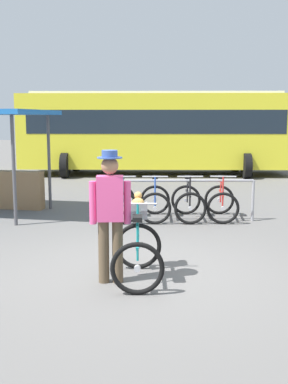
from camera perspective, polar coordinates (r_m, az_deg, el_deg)
ground_plane at (r=6.75m, az=-0.76°, el=-9.50°), size 80.00×80.00×0.00m
bike_rack_rail at (r=9.88m, az=4.01°, el=0.29°), size 3.20×0.36×0.88m
racked_bike_teal at (r=10.08m, az=-2.66°, el=-1.23°), size 0.86×1.22×0.98m
racked_bike_blue at (r=10.08m, az=1.33°, el=-1.23°), size 0.73×1.16×0.98m
racked_bike_black at (r=10.13m, az=5.29°, el=-1.21°), size 0.75×1.14×0.97m
racked_bike_red at (r=10.22m, az=9.19°, el=-1.19°), size 0.66×1.12×0.98m
featured_bicycle at (r=6.38m, az=-0.75°, el=-6.05°), size 0.75×1.23×1.09m
person_with_featured_bike at (r=6.12m, az=-4.05°, el=-2.27°), size 0.53×0.32×1.72m
bus_distant at (r=18.22m, az=1.40°, el=7.59°), size 10.13×3.79×3.08m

